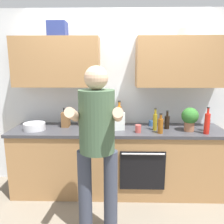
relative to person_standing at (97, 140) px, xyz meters
name	(u,v)px	position (x,y,z in m)	size (l,w,h in m)	color
ground_plane	(117,189)	(0.20, 0.83, -1.02)	(12.00, 12.00, 0.00)	#756B5B
back_wall_unit	(118,83)	(0.20, 1.11, 0.47)	(4.00, 0.38, 2.50)	silver
counter	(117,160)	(0.20, 0.83, -0.57)	(2.84, 0.67, 0.90)	#A37547
person_standing	(97,140)	(0.00, 0.00, 0.00)	(0.49, 0.45, 1.73)	#383D4C
bottle_soda	(102,116)	(-0.02, 1.01, 0.02)	(0.08, 0.08, 0.32)	#198C33
bottle_soy	(167,122)	(0.86, 0.85, -0.03)	(0.07, 0.07, 0.25)	black
bottle_oil	(155,121)	(0.69, 0.77, 0.00)	(0.05, 0.05, 0.30)	olive
bottle_syrup	(160,125)	(0.73, 0.64, -0.02)	(0.07, 0.07, 0.26)	#8C4C14
bottle_juice	(119,115)	(0.22, 1.04, 0.02)	(0.07, 0.07, 0.35)	orange
bottle_hotsauce	(207,123)	(1.30, 0.63, 0.01)	(0.07, 0.07, 0.34)	red
bottle_wine	(207,124)	(1.35, 0.75, -0.03)	(0.07, 0.07, 0.24)	#471419
cup_tea	(151,123)	(0.67, 0.98, -0.08)	(0.07, 0.07, 0.08)	#33598C
cup_ceramic	(138,129)	(0.46, 0.67, -0.07)	(0.08, 0.08, 0.10)	#BF4C47
cup_stoneware	(81,122)	(-0.33, 1.01, -0.08)	(0.08, 0.08, 0.10)	slate
mixing_bowl	(34,126)	(-0.90, 0.76, -0.08)	(0.28, 0.28, 0.09)	silver
knife_block	(66,119)	(-0.52, 0.93, -0.02)	(0.10, 0.14, 0.27)	brown
potted_herb	(190,118)	(1.13, 0.75, 0.05)	(0.21, 0.21, 0.31)	#9E6647
grocery_bag_produce	(114,120)	(0.15, 0.83, -0.01)	(0.25, 0.20, 0.23)	silver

